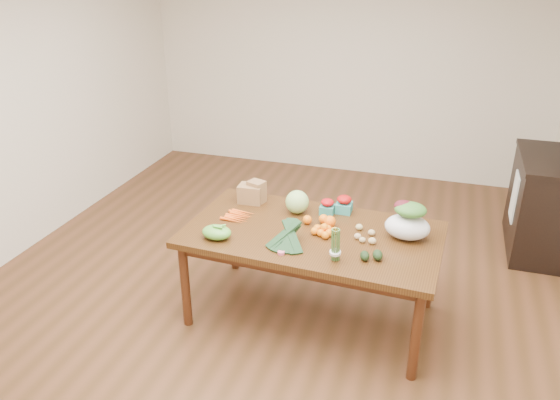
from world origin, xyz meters
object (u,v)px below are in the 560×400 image
(paper_bag, at_px, (251,192))
(asparagus_bundle, at_px, (336,245))
(dining_table, at_px, (311,274))
(mandarin_cluster, at_px, (324,229))
(cabbage, at_px, (297,202))
(salad_bag, at_px, (408,223))
(kale_bunch, at_px, (286,237))
(cabinet, at_px, (541,204))

(paper_bag, bearing_deg, asparagus_bundle, -39.51)
(dining_table, bearing_deg, mandarin_cluster, -6.44)
(mandarin_cluster, bearing_deg, cabbage, 134.63)
(dining_table, distance_m, paper_bag, 0.85)
(dining_table, height_order, salad_bag, salad_bag)
(kale_bunch, distance_m, asparagus_bundle, 0.38)
(dining_table, relative_size, paper_bag, 7.17)
(dining_table, relative_size, salad_bag, 5.78)
(cabinet, xyz_separation_m, salad_bag, (-1.13, -1.59, 0.41))
(cabinet, height_order, mandarin_cluster, cabinet)
(paper_bag, bearing_deg, cabinet, 29.03)
(cabbage, distance_m, kale_bunch, 0.57)
(asparagus_bundle, bearing_deg, salad_bag, 50.62)
(dining_table, xyz_separation_m, cabbage, (-0.20, 0.28, 0.47))
(cabbage, relative_size, mandarin_cluster, 1.04)
(salad_bag, bearing_deg, asparagus_bundle, -132.21)
(paper_bag, height_order, mandarin_cluster, paper_bag)
(cabbage, bearing_deg, dining_table, -54.56)
(salad_bag, bearing_deg, mandarin_cluster, -167.80)
(dining_table, xyz_separation_m, cabinet, (1.81, 1.70, 0.10))
(dining_table, xyz_separation_m, paper_bag, (-0.62, 0.36, 0.47))
(kale_bunch, bearing_deg, asparagus_bundle, -8.95)
(dining_table, distance_m, cabinet, 2.49)
(cabinet, distance_m, salad_bag, 2.00)
(paper_bag, xyz_separation_m, kale_bunch, (0.50, -0.64, -0.01))
(kale_bunch, bearing_deg, paper_bag, 130.83)
(cabbage, relative_size, kale_bunch, 0.47)
(cabbage, bearing_deg, kale_bunch, -82.01)
(cabinet, bearing_deg, paper_bag, -150.97)
(kale_bunch, height_order, salad_bag, salad_bag)
(kale_bunch, relative_size, asparagus_bundle, 1.60)
(dining_table, xyz_separation_m, kale_bunch, (-0.12, -0.28, 0.45))
(dining_table, bearing_deg, paper_bag, 153.01)
(cabbage, distance_m, mandarin_cluster, 0.42)
(cabinet, bearing_deg, kale_bunch, -134.16)
(paper_bag, xyz_separation_m, asparagus_bundle, (0.87, -0.72, 0.03))
(mandarin_cluster, xyz_separation_m, kale_bunch, (-0.21, -0.27, 0.03))
(paper_bag, height_order, salad_bag, salad_bag)
(cabbage, distance_m, asparagus_bundle, 0.78)
(mandarin_cluster, relative_size, salad_bag, 0.55)
(mandarin_cluster, distance_m, kale_bunch, 0.34)
(cabinet, height_order, cabbage, cabinet)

